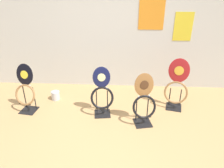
{
  "coord_description": "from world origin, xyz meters",
  "views": [
    {
      "loc": [
        0.22,
        -2.21,
        2.28
      ],
      "look_at": [
        0.04,
        1.17,
        0.55
      ],
      "focal_mm": 35.0,
      "sensor_mm": 36.0,
      "label": 1
    }
  ],
  "objects_px": {
    "toilet_seat_display_woodgrain": "(144,102)",
    "toilet_seat_display_jazz_black": "(25,90)",
    "toilet_seat_display_crimson_swirl": "(177,87)",
    "toilet_seat_display_navy_moon": "(102,94)",
    "paint_can": "(55,95)"
  },
  "relations": [
    {
      "from": "toilet_seat_display_woodgrain",
      "to": "toilet_seat_display_navy_moon",
      "type": "bearing_deg",
      "value": 161.92
    },
    {
      "from": "toilet_seat_display_crimson_swirl",
      "to": "toilet_seat_display_woodgrain",
      "type": "height_order",
      "value": "toilet_seat_display_crimson_swirl"
    },
    {
      "from": "paint_can",
      "to": "toilet_seat_display_jazz_black",
      "type": "bearing_deg",
      "value": -132.93
    },
    {
      "from": "toilet_seat_display_navy_moon",
      "to": "toilet_seat_display_jazz_black",
      "type": "relative_size",
      "value": 0.99
    },
    {
      "from": "toilet_seat_display_navy_moon",
      "to": "toilet_seat_display_crimson_swirl",
      "type": "xyz_separation_m",
      "value": [
        1.33,
        0.28,
        0.03
      ]
    },
    {
      "from": "toilet_seat_display_crimson_swirl",
      "to": "toilet_seat_display_jazz_black",
      "type": "distance_m",
      "value": 2.71
    },
    {
      "from": "toilet_seat_display_jazz_black",
      "to": "toilet_seat_display_woodgrain",
      "type": "relative_size",
      "value": 1.0
    },
    {
      "from": "toilet_seat_display_navy_moon",
      "to": "toilet_seat_display_crimson_swirl",
      "type": "bearing_deg",
      "value": 11.91
    },
    {
      "from": "toilet_seat_display_navy_moon",
      "to": "toilet_seat_display_jazz_black",
      "type": "xyz_separation_m",
      "value": [
        -1.37,
        0.05,
        0.02
      ]
    },
    {
      "from": "toilet_seat_display_woodgrain",
      "to": "paint_can",
      "type": "relative_size",
      "value": 5.02
    },
    {
      "from": "toilet_seat_display_navy_moon",
      "to": "toilet_seat_display_woodgrain",
      "type": "distance_m",
      "value": 0.74
    },
    {
      "from": "toilet_seat_display_woodgrain",
      "to": "toilet_seat_display_jazz_black",
      "type": "bearing_deg",
      "value": 172.4
    },
    {
      "from": "toilet_seat_display_jazz_black",
      "to": "paint_can",
      "type": "height_order",
      "value": "toilet_seat_display_jazz_black"
    },
    {
      "from": "toilet_seat_display_jazz_black",
      "to": "paint_can",
      "type": "bearing_deg",
      "value": 47.07
    },
    {
      "from": "toilet_seat_display_navy_moon",
      "to": "toilet_seat_display_jazz_black",
      "type": "distance_m",
      "value": 1.37
    }
  ]
}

